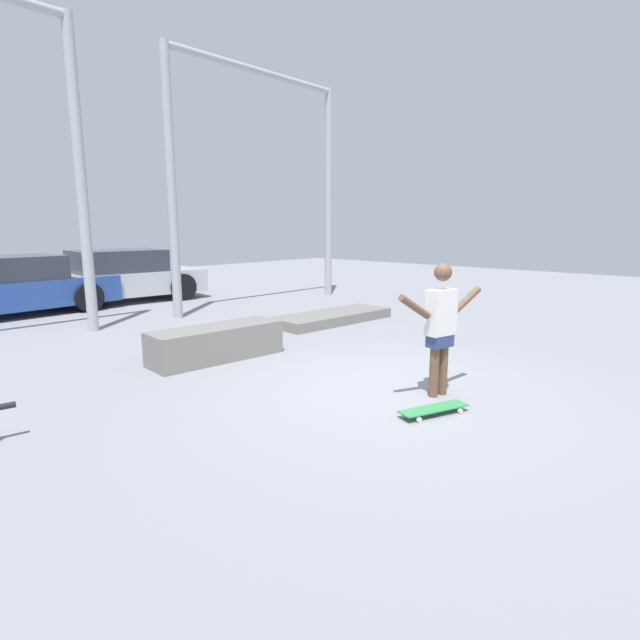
# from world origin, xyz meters

# --- Properties ---
(ground_plane) EXTENTS (36.00, 36.00, 0.00)m
(ground_plane) POSITION_xyz_m (0.00, 0.00, 0.00)
(ground_plane) COLOR gray
(skateboarder) EXTENTS (1.33, 0.37, 1.58)m
(skateboarder) POSITION_xyz_m (0.25, -0.48, 0.88)
(skateboarder) COLOR brown
(skateboarder) RESTS_ON ground_plane
(skateboard) EXTENTS (0.84, 0.48, 0.08)m
(skateboard) POSITION_xyz_m (-0.34, -0.76, 0.06)
(skateboard) COLOR #338C4C
(skateboard) RESTS_ON ground_plane
(grind_box) EXTENTS (2.08, 0.83, 0.51)m
(grind_box) POSITION_xyz_m (-0.57, 2.82, 0.25)
(grind_box) COLOR slate
(grind_box) RESTS_ON ground_plane
(manual_pad) EXTENTS (2.79, 1.15, 0.20)m
(manual_pad) POSITION_xyz_m (2.86, 3.49, 0.10)
(manual_pad) COLOR slate
(manual_pad) RESTS_ON ground_plane
(canopy_support_right) EXTENTS (5.17, 0.20, 5.66)m
(canopy_support_right) POSITION_xyz_m (3.41, 6.31, 3.43)
(canopy_support_right) COLOR #A5A8AD
(canopy_support_right) RESTS_ON ground_plane
(parked_car_blue) EXTENTS (4.43, 2.00, 1.33)m
(parked_car_blue) POSITION_xyz_m (-1.49, 9.30, 0.65)
(parked_car_blue) COLOR #284793
(parked_car_blue) RESTS_ON ground_plane
(parked_car_silver) EXTENTS (4.14, 2.22, 1.37)m
(parked_car_silver) POSITION_xyz_m (1.27, 9.49, 0.67)
(parked_car_silver) COLOR #B7BABF
(parked_car_silver) RESTS_ON ground_plane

